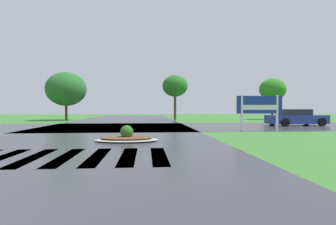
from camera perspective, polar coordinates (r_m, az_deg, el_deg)
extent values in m
cube|color=#35353A|center=(12.86, -14.89, -5.41)|extent=(10.98, 80.00, 0.01)
cube|color=#35353A|center=(21.22, -10.73, -2.89)|extent=(90.00, 9.88, 0.01)
cube|color=white|center=(9.38, -30.78, -7.89)|extent=(0.45, 3.25, 0.01)
cube|color=white|center=(9.02, -25.59, -8.20)|extent=(0.45, 3.25, 0.01)
cube|color=white|center=(8.74, -20.02, -8.46)|extent=(0.45, 3.25, 0.01)
cube|color=white|center=(8.54, -14.13, -8.64)|extent=(0.45, 3.25, 0.01)
cube|color=white|center=(8.44, -8.03, -8.74)|extent=(0.45, 3.25, 0.01)
cube|color=white|center=(8.43, -1.84, -8.74)|extent=(0.45, 3.25, 0.01)
cube|color=white|center=(19.48, 21.20, 0.00)|extent=(0.12, 0.12, 2.24)
cube|color=white|center=(18.57, 14.70, -0.01)|extent=(0.12, 0.12, 2.24)
cube|color=navy|center=(18.99, 18.03, 1.51)|extent=(3.01, 0.11, 1.13)
cube|color=white|center=(18.99, 18.03, 0.99)|extent=(2.28, 0.11, 0.32)
ellipsoid|color=#9E9B93|center=(12.18, -8.36, -5.48)|extent=(2.70, 1.70, 0.12)
ellipsoid|color=brown|center=(12.17, -8.36, -5.06)|extent=(2.21, 1.39, 0.10)
sphere|color=#2D6023|center=(12.15, -8.36, -3.89)|extent=(0.56, 0.56, 0.56)
cube|color=navy|center=(24.73, 24.54, -1.26)|extent=(4.70, 2.20, 0.66)
cube|color=#1E232B|center=(24.63, 24.27, 0.06)|extent=(2.19, 1.77, 0.48)
cylinder|color=black|center=(26.40, 26.20, -1.53)|extent=(0.66, 0.27, 0.64)
cylinder|color=black|center=(24.87, 28.74, -1.70)|extent=(0.66, 0.27, 0.64)
cylinder|color=black|center=(24.73, 20.32, -1.65)|extent=(0.66, 0.27, 0.64)
cylinder|color=black|center=(23.10, 22.65, -1.85)|extent=(0.66, 0.27, 0.64)
cylinder|color=#4C3823|center=(34.11, -19.90, 0.18)|extent=(0.28, 0.28, 1.98)
ellipsoid|color=#266529|center=(34.17, -19.93, 4.50)|extent=(4.53, 4.53, 3.85)
cylinder|color=#4C3823|center=(32.56, 1.44, 1.04)|extent=(0.28, 0.28, 2.93)
ellipsoid|color=#256B1F|center=(32.66, 1.44, 5.41)|extent=(2.92, 2.92, 2.48)
cylinder|color=#4C3823|center=(37.17, 20.38, 0.69)|extent=(0.28, 0.28, 2.56)
ellipsoid|color=#29791F|center=(37.24, 20.40, 4.39)|extent=(3.21, 3.21, 2.73)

